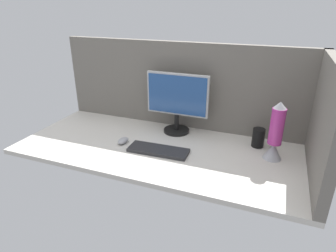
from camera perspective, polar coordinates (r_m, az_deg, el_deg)
ground_plane at (r=184.43cm, az=-1.29°, el=-4.41°), size 180.00×80.00×3.00cm
cubicle_wall_back at (r=205.65cm, az=2.65°, el=8.01°), size 180.00×5.00×60.12cm
cubicle_wall_side at (r=161.99cm, az=28.56°, el=0.80°), size 5.00×80.00×60.12cm
monitor at (r=196.04cm, az=1.82°, el=5.11°), size 43.19×18.00×41.45cm
keyboard at (r=176.74cm, az=-1.92°, el=-4.81°), size 37.48×14.42×2.00cm
mouse at (r=189.11cm, az=-8.86°, el=-2.87°), size 5.85×9.74×3.40cm
mug_black_travel at (r=189.46cm, az=17.43°, el=-2.22°), size 7.53×7.53×12.07cm
lava_lamp at (r=174.40cm, az=20.48°, el=-1.79°), size 10.66×10.66×34.88cm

